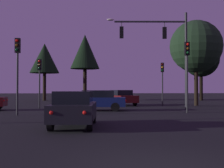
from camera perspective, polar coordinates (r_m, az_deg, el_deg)
name	(u,v)px	position (r m, az deg, el deg)	size (l,w,h in m)	color
ground_plane	(104,105)	(30.12, -1.59, -4.07)	(168.00, 168.00, 0.00)	black
traffic_signal_mast_arm	(165,44)	(23.22, 10.27, 7.66)	(6.26, 0.69, 7.59)	#232326
traffic_light_corner_left	(187,63)	(20.24, 14.53, 4.01)	(0.32, 0.36, 4.79)	#232326
traffic_light_corner_right	(40,73)	(24.80, -14.03, 2.02)	(0.31, 0.36, 4.09)	#232326
traffic_light_median	(17,61)	(18.80, -18.06, 4.33)	(0.32, 0.36, 4.74)	#232326
traffic_light_far_side	(162,75)	(28.26, 9.86, 1.71)	(0.36, 0.38, 4.15)	#232326
car_nearside_lane	(74,108)	(12.51, -7.41, -4.74)	(1.96, 4.10, 1.52)	black
car_crossing_left	(97,100)	(21.72, -2.98, -3.16)	(4.50, 2.17, 1.52)	#0F1947
car_far_lane	(121,97)	(28.74, 1.83, -2.63)	(3.01, 4.33, 1.52)	#4C0F0F
tree_behind_sign	(45,59)	(42.10, -13.09, 4.89)	(4.13, 4.13, 8.05)	black
tree_left_far	(85,52)	(40.71, -5.33, 6.25)	(4.06, 4.06, 9.20)	black
tree_center_horizon	(196,47)	(29.77, 16.15, 7.07)	(5.09, 5.09, 8.34)	black
tree_right_cluster	(201,59)	(43.36, 17.06, 4.73)	(5.17, 5.17, 8.52)	black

